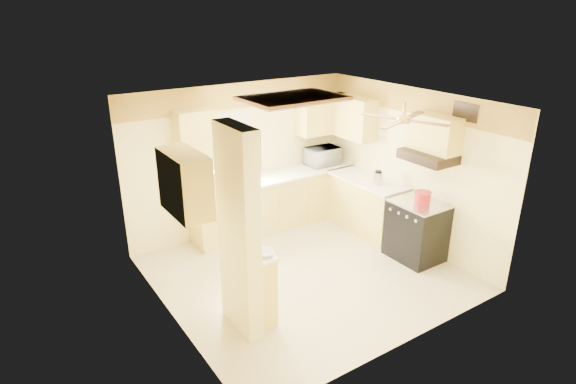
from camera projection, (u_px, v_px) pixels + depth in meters
floor at (306, 273)px, 7.02m from camera, size 4.00×4.00×0.00m
ceiling at (308, 102)px, 6.11m from camera, size 4.00×4.00×0.00m
wall_back at (241, 159)px, 8.04m from camera, size 4.00×0.00×4.00m
wall_front at (412, 248)px, 5.10m from camera, size 4.00×0.00×4.00m
wall_left at (166, 229)px, 5.53m from camera, size 0.00×3.80×3.80m
wall_right at (410, 167)px, 7.60m from camera, size 0.00×3.80×3.80m
wallpaper_border at (239, 96)px, 7.64m from camera, size 4.00×0.02×0.40m
partition_column at (239, 233)px, 5.44m from camera, size 0.20×0.70×2.50m
partition_ledge at (257, 287)px, 5.85m from camera, size 0.25×0.55×0.90m
ledge_top at (256, 253)px, 5.68m from camera, size 0.28×0.58×0.04m
lower_cabinets_back at (276, 202)px, 8.36m from camera, size 3.00×0.60×0.90m
lower_cabinets_right at (366, 206)px, 8.20m from camera, size 0.60×1.40×0.90m
countertop_back at (276, 177)px, 8.18m from camera, size 3.04×0.64×0.04m
countertop_right at (368, 180)px, 8.03m from camera, size 0.64×1.44×0.04m
dishwasher_panel at (247, 219)px, 7.74m from camera, size 0.58×0.02×0.80m
window at (227, 144)px, 7.79m from camera, size 0.92×0.02×1.02m
upper_cab_back_left at (195, 133)px, 7.24m from camera, size 0.60×0.35×0.70m
upper_cab_back_right at (322, 114)px, 8.48m from camera, size 0.90×0.35×0.70m
upper_cab_right at (351, 117)px, 8.26m from camera, size 0.35×1.00×0.70m
upper_cab_left_wall at (185, 183)px, 5.21m from camera, size 0.35×0.75×0.70m
upper_cab_over_stove at (434, 133)px, 6.83m from camera, size 0.35×0.76×0.52m
stove at (417, 230)px, 7.29m from camera, size 0.68×0.77×0.92m
range_hood at (428, 156)px, 6.91m from camera, size 0.50×0.76×0.14m
poster_menu at (246, 181)px, 5.28m from camera, size 0.02×0.42×0.57m
poster_nashville at (248, 234)px, 5.52m from camera, size 0.02×0.42×0.57m
ceiling_light_panel at (293, 99)px, 6.57m from camera, size 1.35×0.95×0.06m
ceiling_fan at (403, 119)px, 6.16m from camera, size 1.15×1.15×0.26m
vent_grate at (465, 112)px, 6.51m from camera, size 0.02×0.40×0.25m
microwave at (323, 156)px, 8.67m from camera, size 0.59×0.41×0.32m
bowl at (265, 253)px, 5.58m from camera, size 0.28×0.28×0.05m
dutch_oven at (423, 197)px, 7.11m from camera, size 0.25×0.25×0.17m
kettle at (378, 178)px, 7.74m from camera, size 0.16×0.16×0.24m
dish_rack at (212, 183)px, 7.57m from camera, size 0.45×0.35×0.24m
utensil_crock at (257, 173)px, 8.11m from camera, size 0.09×0.09×0.19m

